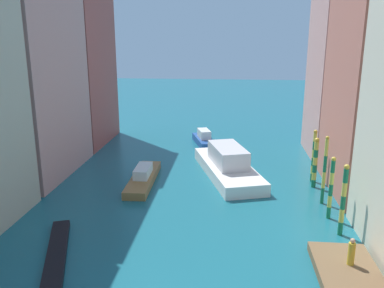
% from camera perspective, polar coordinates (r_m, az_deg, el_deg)
% --- Properties ---
extents(ground_plane, '(154.00, 154.00, 0.00)m').
position_cam_1_polar(ground_plane, '(38.78, 0.86, -2.97)').
color(ground_plane, '#196070').
extents(building_left_2, '(7.76, 11.50, 18.24)m').
position_cam_1_polar(building_left_2, '(37.87, -22.96, 9.54)').
color(building_left_2, tan).
rests_on(building_left_2, ground).
extents(building_left_3, '(7.76, 10.07, 18.88)m').
position_cam_1_polar(building_left_3, '(47.64, -16.81, 11.40)').
color(building_left_3, '#B25147').
rests_on(building_left_3, ground).
extents(building_right_3, '(7.76, 8.79, 16.45)m').
position_cam_1_polar(building_right_3, '(43.23, 21.78, 9.02)').
color(building_right_3, tan).
rests_on(building_right_3, ground).
extents(waterfront_dock, '(3.13, 6.14, 0.50)m').
position_cam_1_polar(waterfront_dock, '(22.89, 21.36, -17.10)').
color(waterfront_dock, brown).
rests_on(waterfront_dock, ground).
extents(person_on_dock, '(0.36, 0.36, 1.49)m').
position_cam_1_polar(person_on_dock, '(23.16, 21.57, -14.04)').
color(person_on_dock, gold).
rests_on(person_on_dock, waterfront_dock).
extents(mooring_pole_0, '(0.33, 0.33, 4.62)m').
position_cam_1_polar(mooring_pole_0, '(26.51, 20.56, -7.35)').
color(mooring_pole_0, '#197247').
rests_on(mooring_pole_0, ground).
extents(mooring_pole_1, '(0.30, 0.30, 4.36)m').
position_cam_1_polar(mooring_pole_1, '(28.64, 19.01, -5.81)').
color(mooring_pole_1, '#197247').
rests_on(mooring_pole_1, ground).
extents(mooring_pole_2, '(0.27, 0.27, 5.15)m').
position_cam_1_polar(mooring_pole_2, '(30.83, 18.19, -3.49)').
color(mooring_pole_2, '#197247').
rests_on(mooring_pole_2, ground).
extents(mooring_pole_3, '(0.39, 0.39, 4.17)m').
position_cam_1_polar(mooring_pole_3, '(34.08, 16.98, -2.46)').
color(mooring_pole_3, '#197247').
rests_on(mooring_pole_3, ground).
extents(mooring_pole_4, '(0.32, 0.32, 4.50)m').
position_cam_1_polar(mooring_pole_4, '(35.34, 16.78, -1.55)').
color(mooring_pole_4, '#197247').
rests_on(mooring_pole_4, ground).
extents(vaporetto_white, '(6.72, 11.75, 2.64)m').
position_cam_1_polar(vaporetto_white, '(35.91, 5.06, -2.95)').
color(vaporetto_white, white).
rests_on(vaporetto_white, ground).
extents(gondola_black, '(4.45, 10.40, 0.37)m').
position_cam_1_polar(gondola_black, '(23.49, -18.82, -16.15)').
color(gondola_black, black).
rests_on(gondola_black, ground).
extents(motorboat_0, '(2.01, 8.01, 1.41)m').
position_cam_1_polar(motorboat_0, '(34.38, -6.90, -4.66)').
color(motorboat_0, olive).
rests_on(motorboat_0, ground).
extents(motorboat_1, '(3.16, 5.61, 1.67)m').
position_cam_1_polar(motorboat_1, '(45.95, 1.71, 0.71)').
color(motorboat_1, '#234C93').
rests_on(motorboat_1, ground).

